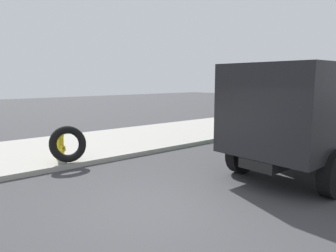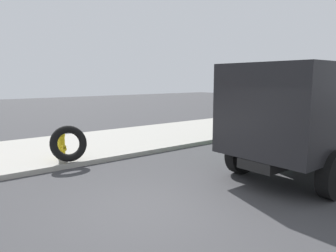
# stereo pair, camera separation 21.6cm
# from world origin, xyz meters

# --- Properties ---
(ground_plane) EXTENTS (80.00, 80.00, 0.00)m
(ground_plane) POSITION_xyz_m (0.00, 0.00, 0.00)
(ground_plane) COLOR #38383A
(sidewalk_curb) EXTENTS (36.00, 5.00, 0.15)m
(sidewalk_curb) POSITION_xyz_m (0.00, 6.50, 0.07)
(sidewalk_curb) COLOR #99968E
(sidewalk_curb) RESTS_ON ground
(fire_hydrant) EXTENTS (0.26, 0.60, 0.86)m
(fire_hydrant) POSITION_xyz_m (-0.19, 4.82, 0.61)
(fire_hydrant) COLOR yellow
(fire_hydrant) RESTS_ON sidewalk_curb
(loose_tire) EXTENTS (1.16, 0.67, 1.12)m
(loose_tire) POSITION_xyz_m (-0.17, 4.24, 0.71)
(loose_tire) COLOR black
(loose_tire) RESTS_ON sidewalk_curb
(dump_truck_green) EXTENTS (7.03, 2.87, 3.00)m
(dump_truck_green) POSITION_xyz_m (5.54, -0.62, 1.61)
(dump_truck_green) COLOR #237033
(dump_truck_green) RESTS_ON ground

